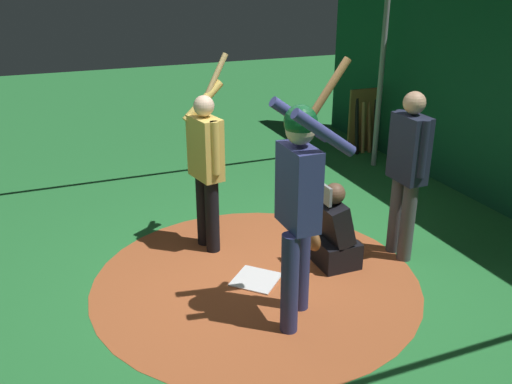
{
  "coord_description": "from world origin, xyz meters",
  "views": [
    {
      "loc": [
        1.76,
        4.4,
        2.91
      ],
      "look_at": [
        0.0,
        0.0,
        0.95
      ],
      "focal_mm": 38.89,
      "sensor_mm": 36.0,
      "label": 1
    }
  ],
  "objects_px": {
    "batter": "(299,194)",
    "visitor": "(206,163)",
    "home_plate": "(256,279)",
    "catcher": "(334,235)",
    "umpire": "(407,167)",
    "bat_rack": "(371,122)"
  },
  "relations": [
    {
      "from": "batter",
      "to": "bat_rack",
      "type": "height_order",
      "value": "batter"
    },
    {
      "from": "catcher",
      "to": "home_plate",
      "type": "bearing_deg",
      "value": -1.38
    },
    {
      "from": "home_plate",
      "to": "bat_rack",
      "type": "distance_m",
      "value": 4.59
    },
    {
      "from": "home_plate",
      "to": "catcher",
      "type": "height_order",
      "value": "catcher"
    },
    {
      "from": "batter",
      "to": "catcher",
      "type": "xyz_separation_m",
      "value": [
        -0.75,
        -0.69,
        -0.83
      ]
    },
    {
      "from": "batter",
      "to": "catcher",
      "type": "bearing_deg",
      "value": -137.45
    },
    {
      "from": "batter",
      "to": "umpire",
      "type": "xyz_separation_m",
      "value": [
        -1.53,
        -0.64,
        -0.19
      ]
    },
    {
      "from": "umpire",
      "to": "visitor",
      "type": "relative_size",
      "value": 0.86
    },
    {
      "from": "batter",
      "to": "visitor",
      "type": "relative_size",
      "value": 1.08
    },
    {
      "from": "catcher",
      "to": "visitor",
      "type": "height_order",
      "value": "visitor"
    },
    {
      "from": "batter",
      "to": "visitor",
      "type": "distance_m",
      "value": 1.61
    },
    {
      "from": "umpire",
      "to": "visitor",
      "type": "height_order",
      "value": "visitor"
    },
    {
      "from": "catcher",
      "to": "bat_rack",
      "type": "relative_size",
      "value": 0.87
    },
    {
      "from": "home_plate",
      "to": "bat_rack",
      "type": "xyz_separation_m",
      "value": [
        -3.31,
        -3.14,
        0.48
      ]
    },
    {
      "from": "batter",
      "to": "visitor",
      "type": "xyz_separation_m",
      "value": [
        0.31,
        -1.57,
        -0.2
      ]
    },
    {
      "from": "catcher",
      "to": "umpire",
      "type": "xyz_separation_m",
      "value": [
        -0.78,
        0.05,
        0.65
      ]
    },
    {
      "from": "visitor",
      "to": "bat_rack",
      "type": "xyz_separation_m",
      "value": [
        -3.52,
        -2.28,
        -0.49
      ]
    },
    {
      "from": "catcher",
      "to": "visitor",
      "type": "xyz_separation_m",
      "value": [
        1.06,
        -0.88,
        0.63
      ]
    },
    {
      "from": "home_plate",
      "to": "batter",
      "type": "xyz_separation_m",
      "value": [
        -0.09,
        0.71,
        1.18
      ]
    },
    {
      "from": "bat_rack",
      "to": "catcher",
      "type": "bearing_deg",
      "value": 52.08
    },
    {
      "from": "bat_rack",
      "to": "batter",
      "type": "bearing_deg",
      "value": 50.15
    },
    {
      "from": "umpire",
      "to": "home_plate",
      "type": "bearing_deg",
      "value": -2.64
    }
  ]
}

